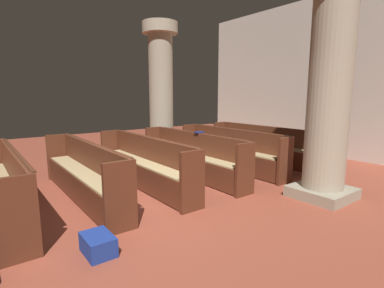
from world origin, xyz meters
TOP-DOWN VIEW (x-y plane):
  - ground_plane at (0.00, 0.00)m, footprint 19.20×19.20m
  - back_wall at (0.00, 6.08)m, footprint 10.00×0.16m
  - pew_row_0 at (-0.94, 3.85)m, footprint 3.20×0.47m
  - pew_row_1 at (-0.94, 2.71)m, footprint 3.20×0.46m
  - pew_row_2 at (-0.94, 1.56)m, footprint 3.20×0.47m
  - pew_row_3 at (-0.94, 0.41)m, footprint 3.20×0.46m
  - pew_row_4 at (-0.94, -0.73)m, footprint 3.20×0.46m
  - pew_row_5 at (-0.94, -1.88)m, footprint 3.20×0.47m
  - pillar_aisle_side at (1.49, 2.55)m, footprint 0.98×0.98m
  - pillar_far_side at (-3.31, 2.28)m, footprint 0.98×0.98m
  - lectern at (-0.04, 5.23)m, footprint 0.48×0.45m
  - hymn_book at (-0.90, 1.75)m, footprint 0.13×0.19m
  - kneeler_box_blue at (0.96, -1.18)m, footprint 0.43×0.30m

SIDE VIEW (x-z plane):
  - ground_plane at x=0.00m, z-range 0.00..0.00m
  - kneeler_box_blue at x=0.96m, z-range 0.00..0.22m
  - lectern at x=-0.04m, z-range -0.09..0.99m
  - pew_row_0 at x=-0.94m, z-range 0.03..0.97m
  - pew_row_1 at x=-0.94m, z-range 0.03..0.97m
  - pew_row_2 at x=-0.94m, z-range 0.03..0.97m
  - pew_row_3 at x=-0.94m, z-range 0.03..0.97m
  - pew_row_4 at x=-0.94m, z-range 0.03..0.97m
  - pew_row_5 at x=-0.94m, z-range 0.03..0.97m
  - hymn_book at x=-0.90m, z-range 0.94..0.96m
  - pillar_aisle_side at x=1.49m, z-range 0.07..3.79m
  - pillar_far_side at x=-3.31m, z-range 0.07..3.79m
  - back_wall at x=0.00m, z-range 0.00..4.50m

